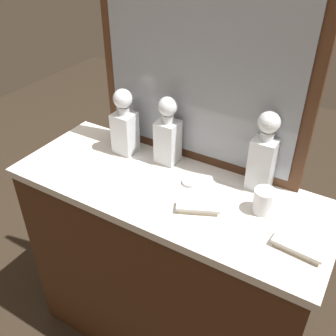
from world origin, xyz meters
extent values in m
plane|color=#2D2319|center=(0.00, 0.00, 0.00)|extent=(6.00, 6.00, 0.00)
cube|color=#472816|center=(0.00, 0.00, 0.44)|extent=(1.14, 0.45, 0.88)
cube|color=silver|center=(0.00, 0.00, 0.89)|extent=(1.18, 0.46, 0.03)
cube|color=#472816|center=(0.00, 0.22, 1.30)|extent=(0.82, 0.03, 0.78)
cube|color=gray|center=(0.00, 0.20, 1.30)|extent=(0.74, 0.01, 0.70)
cube|color=white|center=(-0.09, 0.14, 1.00)|extent=(0.08, 0.08, 0.17)
cube|color=#9E5619|center=(-0.09, 0.14, 0.96)|extent=(0.07, 0.07, 0.11)
cylinder|color=white|center=(-0.09, 0.14, 1.10)|extent=(0.04, 0.04, 0.03)
sphere|color=white|center=(-0.09, 0.14, 1.14)|extent=(0.07, 0.07, 0.07)
cube|color=white|center=(-0.27, 0.12, 0.99)|extent=(0.08, 0.08, 0.17)
cube|color=#9E5619|center=(-0.27, 0.12, 0.96)|extent=(0.07, 0.07, 0.11)
cylinder|color=white|center=(-0.27, 0.12, 1.09)|extent=(0.05, 0.05, 0.03)
sphere|color=white|center=(-0.27, 0.12, 1.14)|extent=(0.07, 0.07, 0.07)
cube|color=white|center=(0.28, 0.17, 1.01)|extent=(0.08, 0.08, 0.19)
cube|color=#9E5619|center=(0.28, 0.17, 0.97)|extent=(0.07, 0.07, 0.12)
cylinder|color=white|center=(0.28, 0.17, 1.12)|extent=(0.05, 0.05, 0.03)
sphere|color=white|center=(0.28, 0.17, 1.17)|extent=(0.08, 0.08, 0.08)
cylinder|color=white|center=(0.34, 0.05, 0.95)|extent=(0.07, 0.07, 0.08)
cylinder|color=silver|center=(0.34, 0.05, 0.92)|extent=(0.07, 0.07, 0.01)
cube|color=#B7A88C|center=(0.49, -0.07, 0.92)|extent=(0.14, 0.07, 0.01)
cube|color=beige|center=(0.49, -0.07, 0.93)|extent=(0.16, 0.07, 0.01)
cube|color=#B7A88C|center=(0.15, -0.06, 0.92)|extent=(0.14, 0.10, 0.01)
cube|color=beige|center=(0.15, -0.06, 0.93)|extent=(0.15, 0.11, 0.01)
cylinder|color=silver|center=(0.06, 0.06, 0.92)|extent=(0.07, 0.07, 0.01)
camera|label=1|loc=(0.57, -0.95, 1.75)|focal=41.37mm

